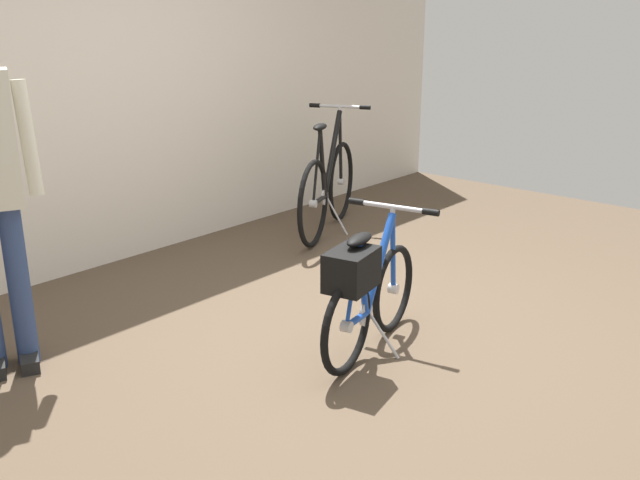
% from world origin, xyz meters
% --- Properties ---
extents(ground_plane, '(7.86, 7.86, 0.00)m').
position_xyz_m(ground_plane, '(0.00, 0.00, 0.00)').
color(ground_plane, brown).
extents(back_wall, '(7.86, 0.10, 2.80)m').
position_xyz_m(back_wall, '(0.00, 2.24, 1.40)').
color(back_wall, silver).
rests_on(back_wall, ground_plane).
extents(folding_bike_foreground, '(1.08, 0.53, 0.77)m').
position_xyz_m(folding_bike_foreground, '(-0.08, -0.12, 0.37)').
color(folding_bike_foreground, black).
rests_on(folding_bike_foreground, ground_plane).
extents(display_bike_left, '(1.37, 0.70, 1.03)m').
position_xyz_m(display_bike_left, '(1.49, 1.48, 0.38)').
color(display_bike_left, black).
rests_on(display_bike_left, ground_plane).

